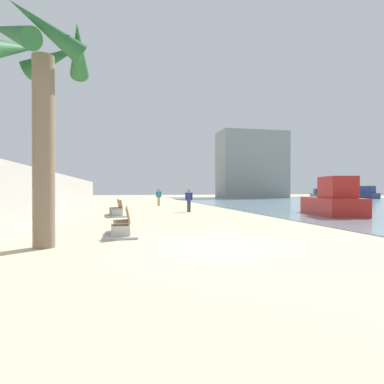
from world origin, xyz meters
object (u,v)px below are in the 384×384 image
at_px(bench_far, 116,212).
at_px(boat_far_left, 317,195).
at_px(boat_outer, 365,194).
at_px(palm_tree, 43,84).
at_px(boat_mid_bay, 333,201).
at_px(bench_near, 122,229).
at_px(person_walking, 159,196).
at_px(person_standing, 189,199).

bearing_deg(bench_far, boat_far_left, 41.72).
distance_m(bench_far, boat_outer, 47.96).
bearing_deg(palm_tree, boat_mid_bay, 27.79).
height_order(bench_near, bench_far, same).
height_order(person_walking, person_standing, person_walking).
bearing_deg(boat_far_left, bench_far, -138.28).
bearing_deg(palm_tree, person_walking, 74.99).
height_order(bench_far, person_standing, person_standing).
relative_size(palm_tree, boat_outer, 1.25).
bearing_deg(person_walking, bench_near, -100.43).
bearing_deg(boat_mid_bay, boat_far_left, 57.52).
height_order(boat_far_left, boat_mid_bay, boat_mid_bay).
distance_m(person_standing, boat_mid_bay, 9.27).
xyz_separation_m(bench_near, bench_far, (-0.28, 8.19, 0.00)).
bearing_deg(palm_tree, bench_far, 79.67).
relative_size(bench_far, boat_mid_bay, 0.41).
xyz_separation_m(bench_near, person_walking, (3.52, 19.10, 0.70)).
height_order(palm_tree, person_walking, palm_tree).
bearing_deg(bench_near, palm_tree, -138.18).
height_order(bench_far, boat_far_left, boat_far_left).
bearing_deg(bench_far, person_standing, 26.72).
bearing_deg(bench_near, person_walking, 79.57).
relative_size(palm_tree, person_walking, 3.92).
distance_m(person_standing, boat_outer, 42.51).
bearing_deg(boat_mid_bay, bench_near, -155.05).
distance_m(bench_far, boat_mid_bay, 13.05).
distance_m(person_walking, person_standing, 8.51).
relative_size(person_standing, boat_far_left, 0.28).
distance_m(bench_near, boat_mid_bay, 13.85).
xyz_separation_m(palm_tree, boat_mid_bay, (14.66, 7.73, -3.60)).
xyz_separation_m(person_standing, boat_mid_bay, (7.91, -4.83, -0.05)).
relative_size(palm_tree, boat_mid_bay, 1.17).
bearing_deg(boat_outer, boat_far_left, 156.25).
bearing_deg(bench_far, boat_outer, 33.54).
height_order(palm_tree, boat_mid_bay, palm_tree).
height_order(palm_tree, bench_near, palm_tree).
bearing_deg(boat_outer, bench_near, -138.86).
distance_m(bench_far, person_standing, 5.54).
height_order(person_walking, boat_outer, boat_outer).
distance_m(bench_near, boat_far_left, 50.00).
bearing_deg(boat_far_left, person_standing, -136.19).
height_order(palm_tree, boat_outer, palm_tree).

